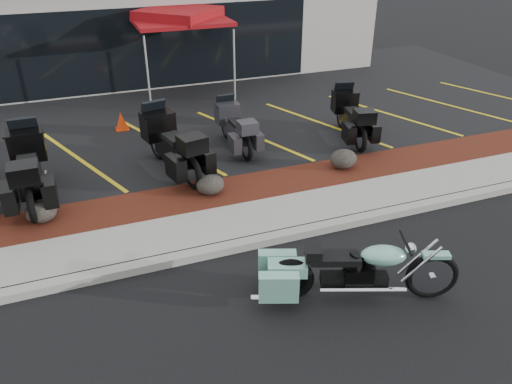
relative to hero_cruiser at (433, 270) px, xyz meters
name	(u,v)px	position (x,y,z in m)	size (l,w,h in m)	color
ground	(241,282)	(-2.62, 1.39, -0.54)	(90.00, 90.00, 0.00)	black
curb	(224,248)	(-2.62, 2.29, -0.47)	(24.00, 0.25, 0.15)	gray
sidewalk	(213,228)	(-2.62, 2.99, -0.47)	(24.00, 1.20, 0.15)	gray
mulch_bed	(197,199)	(-2.62, 4.19, -0.46)	(24.00, 1.20, 0.16)	#360E0C
upper_lot	(151,115)	(-2.62, 9.59, -0.47)	(26.00, 9.60, 0.15)	black
dealership_building	(116,14)	(-2.62, 15.86, 1.46)	(18.00, 8.16, 4.00)	#A7A197
boulder_left	(41,212)	(-5.62, 4.26, -0.18)	(0.58, 0.48, 0.41)	black
boulder_mid	(210,185)	(-2.32, 4.18, -0.17)	(0.59, 0.49, 0.42)	black
boulder_right	(343,159)	(0.88, 4.28, -0.16)	(0.63, 0.53, 0.45)	black
hero_cruiser	(433,270)	(0.00, 0.00, 0.00)	(3.08, 0.78, 1.08)	#7FC6AB
touring_black_front	(29,150)	(-5.77, 6.14, 0.34)	(2.52, 0.96, 1.47)	black
touring_black_mid	(156,130)	(-3.00, 6.33, 0.33)	(2.49, 0.95, 1.45)	black
touring_grey	(226,116)	(-1.08, 6.97, 0.20)	(2.05, 0.78, 1.19)	#2A2A2E
touring_black_rear	(343,105)	(2.10, 6.54, 0.26)	(2.24, 0.86, 1.31)	black
traffic_cone	(121,121)	(-3.58, 8.56, -0.15)	(0.33, 0.33, 0.49)	red
popup_canopy	(179,17)	(-1.21, 11.19, 2.02)	(3.21, 3.21, 2.66)	silver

